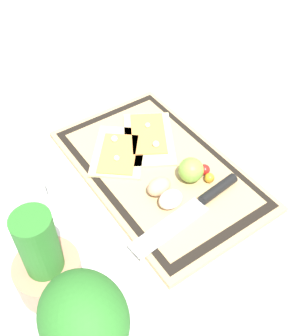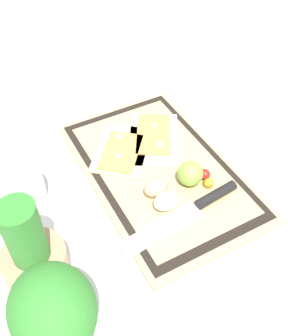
{
  "view_description": "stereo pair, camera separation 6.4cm",
  "coord_description": "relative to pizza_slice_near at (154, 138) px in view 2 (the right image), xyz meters",
  "views": [
    {
      "loc": [
        -0.49,
        0.38,
        0.67
      ],
      "look_at": [
        0.0,
        0.04,
        0.03
      ],
      "focal_mm": 42.0,
      "sensor_mm": 36.0,
      "label": 1
    },
    {
      "loc": [
        -0.52,
        0.32,
        0.67
      ],
      "look_at": [
        0.0,
        0.04,
        0.03
      ],
      "focal_mm": 42.0,
      "sensor_mm": 36.0,
      "label": 2
    }
  ],
  "objects": [
    {
      "name": "egg_brown",
      "position": [
        -0.15,
        0.08,
        0.01
      ],
      "size": [
        0.04,
        0.05,
        0.04
      ],
      "primitive_type": "ellipsoid",
      "color": "tan",
      "rests_on": "cutting_board"
    },
    {
      "name": "lime",
      "position": [
        -0.16,
        -0.0,
        0.02
      ],
      "size": [
        0.06,
        0.06,
        0.06
      ],
      "primitive_type": "sphere",
      "color": "#7FB742",
      "rests_on": "cutting_board"
    },
    {
      "name": "pizza_slice_far",
      "position": [
        -0.0,
        0.09,
        0.0
      ],
      "size": [
        0.2,
        0.2,
        0.02
      ],
      "color": "beige",
      "rests_on": "cutting_board"
    },
    {
      "name": "herb_glass",
      "position": [
        -0.37,
        0.36,
        0.11
      ],
      "size": [
        0.13,
        0.11,
        0.22
      ],
      "color": "silver",
      "rests_on": "ground_plane"
    },
    {
      "name": "cutting_board",
      "position": [
        -0.09,
        0.03,
        -0.01
      ],
      "size": [
        0.5,
        0.31,
        0.02
      ],
      "color": "tan",
      "rests_on": "ground_plane"
    },
    {
      "name": "herb_pot",
      "position": [
        -0.21,
        0.36,
        0.05
      ],
      "size": [
        0.12,
        0.12,
        0.2
      ],
      "color": "#AD7A5B",
      "rests_on": "ground_plane"
    },
    {
      "name": "pizza_slice_near",
      "position": [
        0.0,
        0.0,
        0.0
      ],
      "size": [
        0.22,
        0.2,
        0.02
      ],
      "color": "beige",
      "rests_on": "cutting_board"
    },
    {
      "name": "ground_plane",
      "position": [
        -0.09,
        0.03,
        -0.02
      ],
      "size": [
        6.0,
        6.0,
        0.0
      ],
      "primitive_type": "plane",
      "color": "silver"
    },
    {
      "name": "cherry_tomato_yellow",
      "position": [
        -0.19,
        -0.03,
        0.01
      ],
      "size": [
        0.02,
        0.02,
        0.02
      ],
      "primitive_type": "sphere",
      "color": "gold",
      "rests_on": "cutting_board"
    },
    {
      "name": "cherry_tomato_red",
      "position": [
        -0.16,
        -0.04,
        0.01
      ],
      "size": [
        0.02,
        0.02,
        0.02
      ],
      "primitive_type": "sphere",
      "color": "red",
      "rests_on": "cutting_board"
    },
    {
      "name": "knife",
      "position": [
        -0.23,
        0.02,
        0.0
      ],
      "size": [
        0.06,
        0.28,
        0.02
      ],
      "color": "silver",
      "rests_on": "cutting_board"
    },
    {
      "name": "sauce_jar",
      "position": [
        -0.03,
        0.33,
        0.02
      ],
      "size": [
        0.09,
        0.09,
        0.1
      ],
      "color": "silver",
      "rests_on": "ground_plane"
    },
    {
      "name": "egg_pink",
      "position": [
        -0.19,
        0.08,
        0.01
      ],
      "size": [
        0.04,
        0.05,
        0.04
      ],
      "primitive_type": "ellipsoid",
      "color": "beige",
      "rests_on": "cutting_board"
    }
  ]
}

